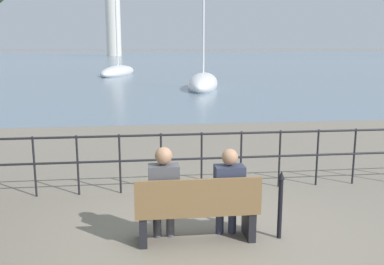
{
  "coord_description": "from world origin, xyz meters",
  "views": [
    {
      "loc": [
        -0.71,
        -5.25,
        2.51
      ],
      "look_at": [
        0.0,
        0.5,
        1.35
      ],
      "focal_mm": 40.0,
      "sensor_mm": 36.0,
      "label": 1
    }
  ],
  "objects_px": {
    "sailboat_0": "(203,83)",
    "seated_person_left": "(164,190)",
    "park_bench": "(197,211)",
    "sailboat_1": "(118,72)",
    "seated_person_right": "(229,189)",
    "harbor_lighthouse": "(113,23)",
    "closed_umbrella": "(280,201)"
  },
  "relations": [
    {
      "from": "sailboat_0",
      "to": "harbor_lighthouse",
      "type": "bearing_deg",
      "value": 108.81
    },
    {
      "from": "closed_umbrella",
      "to": "sailboat_1",
      "type": "relative_size",
      "value": 0.11
    },
    {
      "from": "closed_umbrella",
      "to": "seated_person_left",
      "type": "bearing_deg",
      "value": 176.29
    },
    {
      "from": "park_bench",
      "to": "seated_person_right",
      "type": "bearing_deg",
      "value": 10.07
    },
    {
      "from": "seated_person_left",
      "to": "sailboat_1",
      "type": "relative_size",
      "value": 0.15
    },
    {
      "from": "seated_person_left",
      "to": "sailboat_1",
      "type": "distance_m",
      "value": 35.31
    },
    {
      "from": "park_bench",
      "to": "sailboat_0",
      "type": "height_order",
      "value": "sailboat_0"
    },
    {
      "from": "sailboat_0",
      "to": "sailboat_1",
      "type": "height_order",
      "value": "sailboat_0"
    },
    {
      "from": "closed_umbrella",
      "to": "sailboat_1",
      "type": "xyz_separation_m",
      "value": [
        -3.71,
        35.34,
        -0.25
      ]
    },
    {
      "from": "closed_umbrella",
      "to": "sailboat_1",
      "type": "distance_m",
      "value": 35.54
    },
    {
      "from": "park_bench",
      "to": "sailboat_1",
      "type": "distance_m",
      "value": 35.41
    },
    {
      "from": "seated_person_right",
      "to": "park_bench",
      "type": "bearing_deg",
      "value": -169.93
    },
    {
      "from": "seated_person_left",
      "to": "closed_umbrella",
      "type": "bearing_deg",
      "value": -3.71
    },
    {
      "from": "sailboat_1",
      "to": "harbor_lighthouse",
      "type": "height_order",
      "value": "harbor_lighthouse"
    },
    {
      "from": "sailboat_1",
      "to": "park_bench",
      "type": "bearing_deg",
      "value": -71.57
    },
    {
      "from": "closed_umbrella",
      "to": "sailboat_1",
      "type": "height_order",
      "value": "sailboat_1"
    },
    {
      "from": "seated_person_left",
      "to": "sailboat_0",
      "type": "height_order",
      "value": "sailboat_0"
    },
    {
      "from": "sailboat_0",
      "to": "harbor_lighthouse",
      "type": "relative_size",
      "value": 0.39
    },
    {
      "from": "closed_umbrella",
      "to": "sailboat_0",
      "type": "distance_m",
      "value": 21.41
    },
    {
      "from": "seated_person_right",
      "to": "sailboat_1",
      "type": "bearing_deg",
      "value": 94.92
    },
    {
      "from": "park_bench",
      "to": "seated_person_left",
      "type": "bearing_deg",
      "value": 170.19
    },
    {
      "from": "closed_umbrella",
      "to": "harbor_lighthouse",
      "type": "height_order",
      "value": "harbor_lighthouse"
    },
    {
      "from": "seated_person_left",
      "to": "sailboat_0",
      "type": "relative_size",
      "value": 0.16
    },
    {
      "from": "closed_umbrella",
      "to": "seated_person_right",
      "type": "bearing_deg",
      "value": 171.49
    },
    {
      "from": "sailboat_0",
      "to": "sailboat_1",
      "type": "relative_size",
      "value": 0.93
    },
    {
      "from": "seated_person_right",
      "to": "sailboat_1",
      "type": "relative_size",
      "value": 0.14
    },
    {
      "from": "park_bench",
      "to": "seated_person_right",
      "type": "relative_size",
      "value": 1.31
    },
    {
      "from": "seated_person_right",
      "to": "sailboat_1",
      "type": "height_order",
      "value": "sailboat_1"
    },
    {
      "from": "park_bench",
      "to": "closed_umbrella",
      "type": "height_order",
      "value": "closed_umbrella"
    },
    {
      "from": "sailboat_0",
      "to": "seated_person_left",
      "type": "bearing_deg",
      "value": -87.14
    },
    {
      "from": "sailboat_0",
      "to": "harbor_lighthouse",
      "type": "height_order",
      "value": "harbor_lighthouse"
    },
    {
      "from": "sailboat_1",
      "to": "harbor_lighthouse",
      "type": "bearing_deg",
      "value": 107.48
    }
  ]
}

